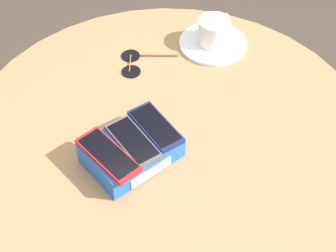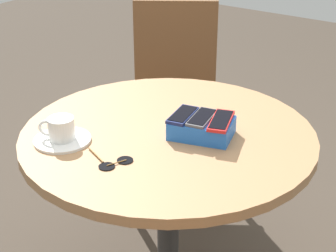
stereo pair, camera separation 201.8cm
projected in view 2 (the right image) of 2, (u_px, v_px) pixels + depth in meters
The scene contains 9 objects.
round_table at pixel (168, 177), 1.73m from camera, with size 0.88×0.88×0.73m.
phone_box at pixel (202, 128), 1.63m from camera, with size 0.20×0.17×0.05m.
phone_red at pixel (221, 121), 1.60m from camera, with size 0.09×0.15×0.01m.
phone_gray at pixel (202, 118), 1.62m from camera, with size 0.08×0.14×0.01m.
phone_navy at pixel (183, 115), 1.64m from camera, with size 0.08×0.14×0.01m.
saucer at pixel (62, 140), 1.61m from camera, with size 0.17×0.17×0.01m, color white.
coffee_cup at pixel (61, 128), 1.60m from camera, with size 0.10×0.08×0.06m.
sunglasses at pixel (114, 163), 1.50m from camera, with size 0.15×0.10×0.01m.
chair_far_side at pixel (174, 101), 2.55m from camera, with size 0.55×0.55×0.89m.
Camera 2 is at (-0.83, 1.23, 1.48)m, focal length 60.00 mm.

